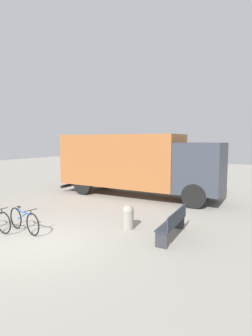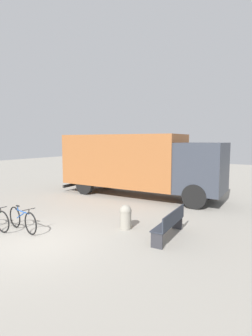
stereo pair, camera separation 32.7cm
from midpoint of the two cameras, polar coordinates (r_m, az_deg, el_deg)
ground_plane at (r=8.36m, az=-19.67°, el=-15.18°), size 60.00×60.00×0.00m
delivery_truck at (r=13.94m, az=1.44°, el=1.36°), size 8.79×2.72×3.28m
park_bench at (r=8.26m, az=9.20°, el=-11.56°), size 0.52×1.94×0.88m
bicycle_middle at (r=9.36m, az=-22.31°, el=-10.50°), size 1.76×0.45×0.82m
bollard_near_bench at (r=8.95m, az=-0.63°, el=-10.42°), size 0.40×0.40×0.82m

